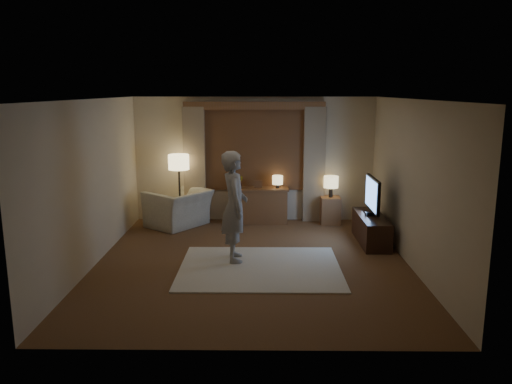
{
  "coord_description": "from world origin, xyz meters",
  "views": [
    {
      "loc": [
        0.15,
        -7.64,
        2.74
      ],
      "look_at": [
        0.06,
        0.6,
        1.05
      ],
      "focal_mm": 35.0,
      "sensor_mm": 36.0,
      "label": 1
    }
  ],
  "objects_px": {
    "sideboard": "(258,206)",
    "tv_stand": "(371,229)",
    "side_table": "(330,210)",
    "person": "(234,206)",
    "armchair": "(178,208)"
  },
  "relations": [
    {
      "from": "side_table",
      "to": "tv_stand",
      "type": "distance_m",
      "value": 1.43
    },
    {
      "from": "armchair",
      "to": "tv_stand",
      "type": "xyz_separation_m",
      "value": [
        3.69,
        -1.09,
        -0.12
      ]
    },
    {
      "from": "side_table",
      "to": "tv_stand",
      "type": "bearing_deg",
      "value": -66.59
    },
    {
      "from": "person",
      "to": "armchair",
      "type": "bearing_deg",
      "value": 23.29
    },
    {
      "from": "side_table",
      "to": "person",
      "type": "xyz_separation_m",
      "value": [
        -1.86,
        -2.34,
        0.63
      ]
    },
    {
      "from": "sideboard",
      "to": "tv_stand",
      "type": "bearing_deg",
      "value": -33.41
    },
    {
      "from": "tv_stand",
      "to": "side_table",
      "type": "bearing_deg",
      "value": 113.41
    },
    {
      "from": "side_table",
      "to": "armchair",
      "type": "bearing_deg",
      "value": -175.93
    },
    {
      "from": "side_table",
      "to": "person",
      "type": "height_order",
      "value": "person"
    },
    {
      "from": "sideboard",
      "to": "tv_stand",
      "type": "relative_size",
      "value": 0.86
    },
    {
      "from": "armchair",
      "to": "sideboard",
      "type": "bearing_deg",
      "value": 136.44
    },
    {
      "from": "side_table",
      "to": "person",
      "type": "bearing_deg",
      "value": -128.52
    },
    {
      "from": "side_table",
      "to": "person",
      "type": "distance_m",
      "value": 3.06
    },
    {
      "from": "tv_stand",
      "to": "person",
      "type": "xyz_separation_m",
      "value": [
        -2.43,
        -1.03,
        0.66
      ]
    },
    {
      "from": "sideboard",
      "to": "person",
      "type": "height_order",
      "value": "person"
    }
  ]
}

